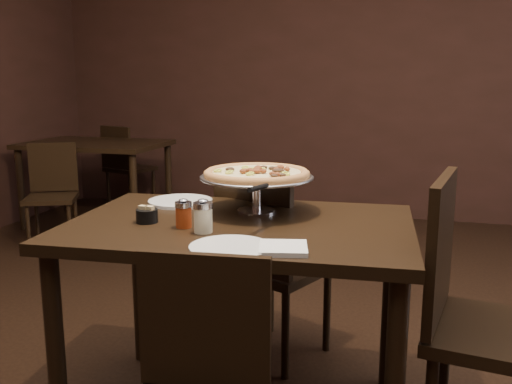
# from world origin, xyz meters

# --- Properties ---
(room) EXTENTS (6.04, 7.04, 2.84)m
(room) POSITION_xyz_m (0.06, 0.03, 1.40)
(room) COLOR black
(room) RESTS_ON ground
(dining_table) EXTENTS (1.33, 0.93, 0.80)m
(dining_table) POSITION_xyz_m (-0.05, -0.04, 0.69)
(dining_table) COLOR black
(dining_table) RESTS_ON ground
(background_table) EXTENTS (1.22, 0.81, 0.76)m
(background_table) POSITION_xyz_m (-2.20, 2.50, 0.66)
(background_table) COLOR black
(background_table) RESTS_ON ground
(pizza_stand) EXTENTS (0.46, 0.46, 0.19)m
(pizza_stand) POSITION_xyz_m (-0.04, 0.14, 0.95)
(pizza_stand) COLOR silver
(pizza_stand) RESTS_ON dining_table
(parmesan_shaker) EXTENTS (0.07, 0.07, 0.12)m
(parmesan_shaker) POSITION_xyz_m (-0.13, -0.21, 0.85)
(parmesan_shaker) COLOR #F5ECBF
(parmesan_shaker) RESTS_ON dining_table
(pepper_flake_shaker) EXTENTS (0.06, 0.06, 0.11)m
(pepper_flake_shaker) POSITION_xyz_m (-0.23, -0.17, 0.85)
(pepper_flake_shaker) COLOR maroon
(pepper_flake_shaker) RESTS_ON dining_table
(packet_caddy) EXTENTS (0.08, 0.08, 0.06)m
(packet_caddy) POSITION_xyz_m (-0.39, -0.13, 0.82)
(packet_caddy) COLOR black
(packet_caddy) RESTS_ON dining_table
(napkin_stack) EXTENTS (0.18, 0.18, 0.02)m
(napkin_stack) POSITION_xyz_m (0.18, -0.34, 0.81)
(napkin_stack) COLOR white
(napkin_stack) RESTS_ON dining_table
(plate_left) EXTENTS (0.28, 0.28, 0.01)m
(plate_left) POSITION_xyz_m (-0.40, 0.21, 0.80)
(plate_left) COLOR white
(plate_left) RESTS_ON dining_table
(plate_near) EXTENTS (0.26, 0.26, 0.01)m
(plate_near) POSITION_xyz_m (0.02, -0.38, 0.80)
(plate_near) COLOR white
(plate_near) RESTS_ON dining_table
(serving_spatula) EXTENTS (0.14, 0.14, 0.02)m
(serving_spatula) POSITION_xyz_m (0.04, -0.12, 0.95)
(serving_spatula) COLOR silver
(serving_spatula) RESTS_ON pizza_stand
(chair_far) EXTENTS (0.56, 0.56, 0.92)m
(chair_far) POSITION_xyz_m (-0.07, 0.45, 0.50)
(chair_far) COLOR black
(chair_far) RESTS_ON ground
(chair_side) EXTENTS (0.54, 0.54, 1.01)m
(chair_side) POSITION_xyz_m (0.80, -0.07, 0.55)
(chair_side) COLOR black
(chair_side) RESTS_ON ground
(bg_chair_far) EXTENTS (0.51, 0.51, 0.86)m
(bg_chair_far) POSITION_xyz_m (-2.26, 3.14, 0.47)
(bg_chair_far) COLOR black
(bg_chair_far) RESTS_ON ground
(bg_chair_near) EXTENTS (0.50, 0.50, 0.81)m
(bg_chair_near) POSITION_xyz_m (-2.22, 1.86, 0.44)
(bg_chair_near) COLOR black
(bg_chair_near) RESTS_ON ground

